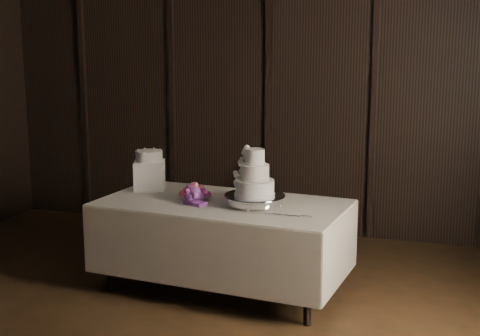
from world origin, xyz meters
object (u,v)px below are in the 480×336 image
Objects in this scene: wedding_cake at (251,177)px; box_pedestal at (150,175)px; display_table at (223,243)px; cake_stand at (255,201)px; small_cake at (149,156)px; bouquet at (195,194)px.

box_pedestal is at bearing 175.54° from wedding_cake.
box_pedestal is (-0.76, 0.26, 0.47)m from display_table.
small_cake reaches higher than cake_stand.
box_pedestal is (-1.05, 0.32, 0.08)m from cake_stand.
box_pedestal is (-1.02, 0.33, -0.11)m from wedding_cake.
box_pedestal reaches higher than cake_stand.
display_table is at bearing -18.88° from box_pedestal.
bouquet is at bearing 178.05° from cake_stand.
bouquet is at bearing -29.05° from small_cake.
bouquet is 0.62m from box_pedestal.
cake_stand is 0.19m from wedding_cake.
box_pedestal is at bearing 150.95° from bouquet.
small_cake is (-0.76, 0.26, 0.64)m from display_table.
wedding_cake reaches higher than box_pedestal.
bouquet is at bearing -164.56° from display_table.
small_cake is at bearing 167.08° from display_table.
display_table is 5.64× the size of wedding_cake.
cake_stand is 0.51m from bouquet.
display_table is 0.64m from wedding_cake.
display_table is 0.93m from box_pedestal.
small_cake is at bearing 163.26° from cake_stand.
cake_stand is 1.26× the size of bouquet.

